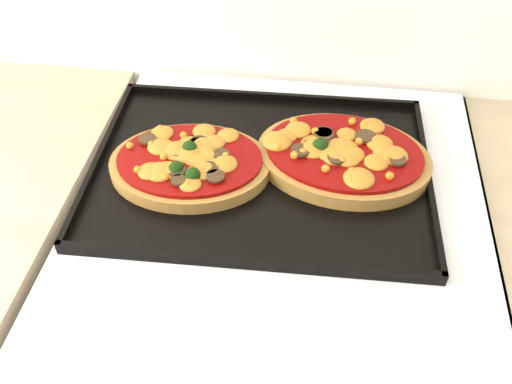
% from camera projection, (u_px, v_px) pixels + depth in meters
% --- Properties ---
extents(stove, '(0.60, 0.60, 0.91)m').
position_uv_depth(stove, '(275.00, 352.00, 1.15)').
color(stove, silver).
rests_on(stove, floor).
extents(baking_tray, '(0.51, 0.39, 0.02)m').
position_uv_depth(baking_tray, '(261.00, 168.00, 0.86)').
color(baking_tray, black).
rests_on(baking_tray, stove).
extents(pizza_left, '(0.25, 0.20, 0.04)m').
position_uv_depth(pizza_left, '(190.00, 163.00, 0.84)').
color(pizza_left, olive).
rests_on(pizza_left, baking_tray).
extents(pizza_right, '(0.28, 0.22, 0.04)m').
position_uv_depth(pizza_right, '(344.00, 155.00, 0.85)').
color(pizza_right, olive).
rests_on(pizza_right, baking_tray).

